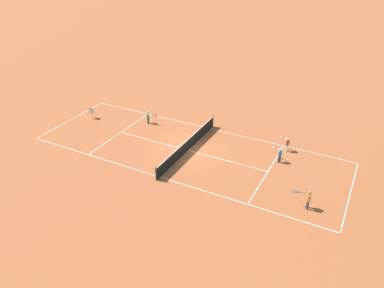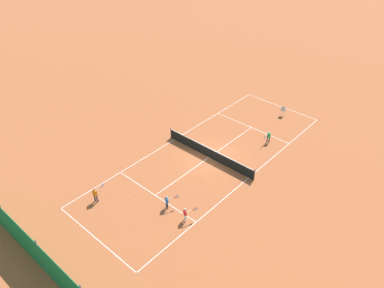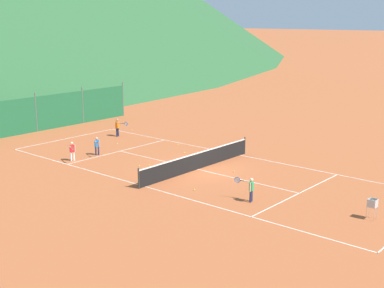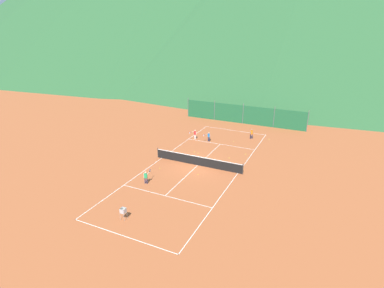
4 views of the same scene
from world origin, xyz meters
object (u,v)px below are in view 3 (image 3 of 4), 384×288
Objects in this scene: tennis_ball_by_net_right at (194,190)px; ball_hopper at (372,204)px; tennis_net at (198,161)px; player_near_service at (72,150)px; tennis_ball_near_corner at (234,171)px; tennis_ball_far_corner at (185,153)px; tennis_ball_by_net_left at (132,130)px; tennis_ball_service_box at (178,145)px; player_far_service at (250,188)px; player_far_baseline at (118,126)px; tennis_ball_mid_court at (149,165)px; tennis_ball_alley_left at (139,166)px; tennis_ball_alley_right at (117,144)px; player_near_baseline at (97,145)px.

tennis_ball_by_net_right is 0.07× the size of ball_hopper.
tennis_ball_by_net_right is (-2.98, -2.28, -0.47)m from tennis_net.
tennis_ball_near_corner is at bearing -63.36° from player_near_service.
ball_hopper is (-3.28, -13.34, 0.62)m from tennis_ball_far_corner.
tennis_ball_service_box is at bearing -102.64° from tennis_ball_by_net_left.
player_far_service is (0.91, -12.00, -0.00)m from player_near_service.
player_far_baseline reaches higher than player_far_service.
tennis_ball_service_box and tennis_ball_far_corner have the same top height.
player_far_baseline is at bearing 85.44° from tennis_ball_far_corner.
tennis_ball_near_corner is at bearing -65.68° from tennis_ball_mid_court.
tennis_ball_service_box is (0.74, -5.05, -0.71)m from player_far_baseline.
player_near_service is 17.41× the size of tennis_ball_by_net_left.
tennis_ball_alley_right is at bearing 60.57° from tennis_ball_alley_left.
tennis_ball_alley_right is at bearing 74.51° from player_far_service.
tennis_ball_service_box is at bearing -81.64° from player_far_baseline.
player_near_baseline is 5.41m from tennis_ball_far_corner.
tennis_ball_near_corner is 0.07× the size of ball_hopper.
player_far_baseline is 19.31× the size of tennis_ball_far_corner.
tennis_net is at bearing -76.44° from player_near_baseline.
tennis_ball_alley_left is (-6.55, -7.54, 0.00)m from tennis_ball_by_net_left.
player_far_service is 17.28× the size of tennis_ball_service_box.
tennis_ball_alley_left is 5.80m from tennis_ball_alley_right.
player_far_service is 17.28× the size of tennis_ball_far_corner.
tennis_ball_by_net_right is 1.00× the size of tennis_ball_alley_right.
tennis_ball_mid_court is (2.26, -4.06, -0.64)m from player_near_service.
tennis_ball_alley_left and tennis_ball_far_corner have the same top height.
player_far_baseline reaches higher than ball_hopper.
ball_hopper is (-2.16, -18.35, 0.62)m from tennis_ball_alley_right.
player_far_service is at bearing -95.67° from tennis_ball_alley_left.
tennis_ball_near_corner is (3.41, 3.40, -0.64)m from player_far_service.
tennis_ball_by_net_left is at bearing 52.30° from tennis_ball_mid_court.
ball_hopper reaches higher than tennis_ball_service_box.
player_near_baseline is 17.19× the size of tennis_ball_alley_right.
player_near_baseline reaches higher than tennis_ball_by_net_right.
tennis_ball_alley_right is (1.13, 7.95, -0.47)m from tennis_net.
player_far_service reaches higher than tennis_ball_service_box.
tennis_ball_alley_right is at bearing 102.54° from tennis_ball_far_corner.
player_far_baseline is at bearing 60.60° from tennis_ball_mid_court.
player_far_service is at bearing -115.73° from tennis_net.
player_far_baseline is 19.31× the size of tennis_ball_alley_left.
player_far_service is 4.86m from tennis_ball_near_corner.
player_near_baseline is at bearing 158.36° from tennis_ball_service_box.
tennis_ball_far_corner is at bearing 0.64° from tennis_ball_alley_left.
tennis_net is 139.09× the size of tennis_ball_service_box.
tennis_ball_by_net_left is at bearing 65.20° from tennis_net.
player_far_baseline is 20.45m from ball_hopper.
player_near_baseline is at bearing 135.85° from tennis_ball_far_corner.
tennis_ball_near_corner is 5.42m from tennis_ball_alley_left.
tennis_ball_service_box is (6.06, 9.90, -0.64)m from player_far_service.
tennis_ball_mid_court and tennis_ball_alley_right have the same top height.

